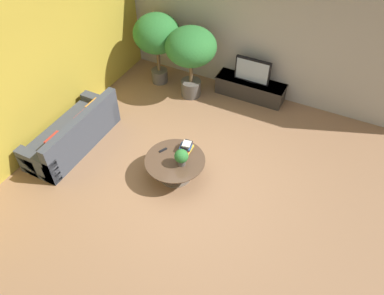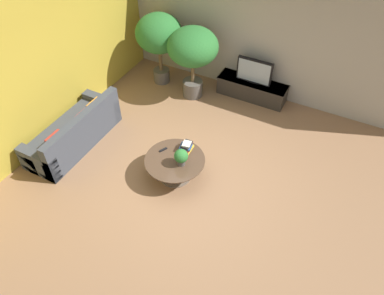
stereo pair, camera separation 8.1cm
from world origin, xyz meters
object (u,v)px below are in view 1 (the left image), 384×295
at_px(coffee_table, 175,165).
at_px(couch_by_wall, 74,134).
at_px(media_console, 250,88).
at_px(potted_plant_tabletop, 181,157).
at_px(potted_palm_corner, 191,50).
at_px(television, 253,71).
at_px(potted_palm_tall, 157,36).

height_order(coffee_table, couch_by_wall, couch_by_wall).
xyz_separation_m(coffee_table, couch_by_wall, (-2.24, -0.17, -0.03)).
distance_m(media_console, potted_plant_tabletop, 3.07).
distance_m(coffee_table, potted_palm_corner, 2.74).
bearing_deg(couch_by_wall, television, 140.47).
xyz_separation_m(television, couch_by_wall, (-2.61, -3.16, -0.42)).
height_order(media_console, couch_by_wall, couch_by_wall).
bearing_deg(potted_palm_tall, coffee_table, -54.37).
relative_size(media_console, potted_palm_corner, 0.96).
xyz_separation_m(media_console, television, (0.00, -0.00, 0.49)).
bearing_deg(potted_plant_tabletop, potted_palm_tall, 127.47).
distance_m(couch_by_wall, potted_plant_tabletop, 2.43).
xyz_separation_m(television, potted_plant_tabletop, (-0.21, -3.04, -0.08)).
distance_m(couch_by_wall, potted_palm_tall, 2.93).
bearing_deg(media_console, potted_plant_tabletop, -93.90).
distance_m(media_console, couch_by_wall, 4.11).
bearing_deg(coffee_table, television, 83.01).
bearing_deg(potted_palm_tall, couch_by_wall, -98.18).
relative_size(television, potted_palm_tall, 0.47).
distance_m(television, couch_by_wall, 4.13).
height_order(potted_palm_tall, potted_palm_corner, potted_palm_tall).
bearing_deg(television, potted_palm_tall, -169.34).
height_order(potted_palm_corner, potted_plant_tabletop, potted_palm_corner).
xyz_separation_m(media_console, potted_palm_corner, (-1.27, -0.57, 0.97)).
distance_m(coffee_table, couch_by_wall, 2.25).
height_order(couch_by_wall, potted_plant_tabletop, couch_by_wall).
relative_size(potted_palm_tall, potted_plant_tabletop, 5.17).
relative_size(media_console, coffee_table, 1.46).
distance_m(coffee_table, potted_palm_tall, 3.31).
bearing_deg(potted_palm_corner, couch_by_wall, -117.31).
bearing_deg(coffee_table, couch_by_wall, -175.72).
xyz_separation_m(media_console, potted_plant_tabletop, (-0.21, -3.04, 0.41)).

